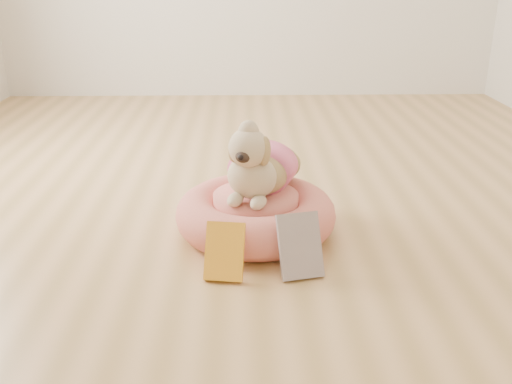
{
  "coord_description": "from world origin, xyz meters",
  "views": [
    {
      "loc": [
        -0.05,
        -2.51,
        1.01
      ],
      "look_at": [
        -0.01,
        -0.46,
        0.2
      ],
      "focal_mm": 40.0,
      "sensor_mm": 36.0,
      "label": 1
    }
  ],
  "objects_px": {
    "pet_bed": "(256,214)",
    "dog": "(259,153)",
    "book_white": "(300,246)",
    "book_yellow": "(225,251)"
  },
  "relations": [
    {
      "from": "book_yellow",
      "to": "dog",
      "type": "bearing_deg",
      "value": 78.33
    },
    {
      "from": "pet_bed",
      "to": "book_yellow",
      "type": "xyz_separation_m",
      "value": [
        -0.12,
        -0.35,
        0.02
      ]
    },
    {
      "from": "pet_bed",
      "to": "dog",
      "type": "bearing_deg",
      "value": 44.01
    },
    {
      "from": "pet_bed",
      "to": "book_white",
      "type": "relative_size",
      "value": 2.81
    },
    {
      "from": "pet_bed",
      "to": "book_yellow",
      "type": "relative_size",
      "value": 3.17
    },
    {
      "from": "book_yellow",
      "to": "pet_bed",
      "type": "bearing_deg",
      "value": 79.7
    },
    {
      "from": "dog",
      "to": "book_white",
      "type": "bearing_deg",
      "value": -50.05
    },
    {
      "from": "pet_bed",
      "to": "dog",
      "type": "relative_size",
      "value": 1.41
    },
    {
      "from": "dog",
      "to": "book_white",
      "type": "relative_size",
      "value": 1.99
    },
    {
      "from": "pet_bed",
      "to": "dog",
      "type": "distance_m",
      "value": 0.25
    }
  ]
}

